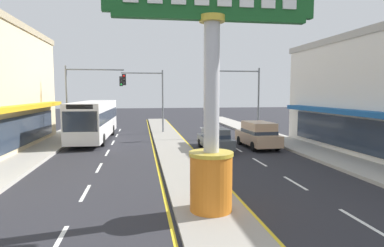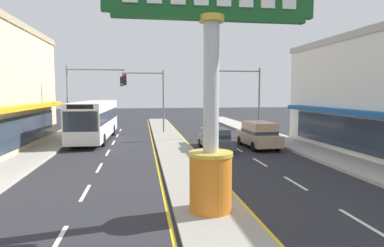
{
  "view_description": "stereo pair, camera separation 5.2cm",
  "coord_description": "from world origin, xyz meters",
  "px_view_note": "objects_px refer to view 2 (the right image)",
  "views": [
    {
      "loc": [
        -2.25,
        -4.0,
        4.03
      ],
      "look_at": [
        0.08,
        10.65,
        2.6
      ],
      "focal_mm": 30.23,
      "sensor_mm": 36.0,
      "label": 1
    },
    {
      "loc": [
        -2.2,
        -4.01,
        4.03
      ],
      "look_at": [
        0.08,
        10.65,
        2.6
      ],
      "focal_mm": 30.23,
      "sensor_mm": 36.0,
      "label": 2
    }
  ],
  "objects_px": {
    "suv_near_left_lane": "(258,134)",
    "traffic_light_median_far": "(148,91)",
    "bus_far_right_lane": "(95,118)",
    "traffic_light_left_side": "(90,90)",
    "sedan_near_right_lane": "(215,139)",
    "traffic_light_right_side": "(240,90)",
    "district_sign": "(211,105)"
  },
  "relations": [
    {
      "from": "traffic_light_left_side",
      "to": "sedan_near_right_lane",
      "type": "height_order",
      "value": "traffic_light_left_side"
    },
    {
      "from": "traffic_light_median_far",
      "to": "bus_far_right_lane",
      "type": "distance_m",
      "value": 6.28
    },
    {
      "from": "traffic_light_left_side",
      "to": "sedan_near_right_lane",
      "type": "relative_size",
      "value": 1.44
    },
    {
      "from": "district_sign",
      "to": "traffic_light_left_side",
      "type": "relative_size",
      "value": 1.22
    },
    {
      "from": "traffic_light_right_side",
      "to": "sedan_near_right_lane",
      "type": "height_order",
      "value": "traffic_light_right_side"
    },
    {
      "from": "traffic_light_left_side",
      "to": "sedan_near_right_lane",
      "type": "xyz_separation_m",
      "value": [
        9.31,
        -5.82,
        -3.46
      ]
    },
    {
      "from": "bus_far_right_lane",
      "to": "traffic_light_median_far",
      "type": "bearing_deg",
      "value": 38.52
    },
    {
      "from": "bus_far_right_lane",
      "to": "district_sign",
      "type": "bearing_deg",
      "value": -71.14
    },
    {
      "from": "traffic_light_right_side",
      "to": "suv_near_left_lane",
      "type": "relative_size",
      "value": 1.33
    },
    {
      "from": "traffic_light_median_far",
      "to": "traffic_light_left_side",
      "type": "bearing_deg",
      "value": -139.47
    },
    {
      "from": "traffic_light_right_side",
      "to": "traffic_light_median_far",
      "type": "bearing_deg",
      "value": 152.78
    },
    {
      "from": "district_sign",
      "to": "traffic_light_median_far",
      "type": "relative_size",
      "value": 1.22
    },
    {
      "from": "district_sign",
      "to": "traffic_light_right_side",
      "type": "xyz_separation_m",
      "value": [
        6.45,
        17.53,
        0.62
      ]
    },
    {
      "from": "suv_near_left_lane",
      "to": "traffic_light_median_far",
      "type": "bearing_deg",
      "value": 129.14
    },
    {
      "from": "district_sign",
      "to": "traffic_light_left_side",
      "type": "distance_m",
      "value": 18.69
    },
    {
      "from": "district_sign",
      "to": "traffic_light_left_side",
      "type": "height_order",
      "value": "district_sign"
    },
    {
      "from": "district_sign",
      "to": "suv_near_left_lane",
      "type": "bearing_deg",
      "value": 63.07
    },
    {
      "from": "district_sign",
      "to": "traffic_light_left_side",
      "type": "xyz_separation_m",
      "value": [
        -6.45,
        17.53,
        0.62
      ]
    },
    {
      "from": "traffic_light_right_side",
      "to": "sedan_near_right_lane",
      "type": "distance_m",
      "value": 7.66
    },
    {
      "from": "district_sign",
      "to": "traffic_light_left_side",
      "type": "bearing_deg",
      "value": 110.19
    },
    {
      "from": "sedan_near_right_lane",
      "to": "suv_near_left_lane",
      "type": "xyz_separation_m",
      "value": [
        3.3,
        0.43,
        0.2
      ]
    },
    {
      "from": "sedan_near_right_lane",
      "to": "suv_near_left_lane",
      "type": "distance_m",
      "value": 3.34
    },
    {
      "from": "sedan_near_right_lane",
      "to": "bus_far_right_lane",
      "type": "bearing_deg",
      "value": 144.95
    },
    {
      "from": "bus_far_right_lane",
      "to": "suv_near_left_lane",
      "type": "distance_m",
      "value": 13.7
    },
    {
      "from": "district_sign",
      "to": "traffic_light_median_far",
      "type": "distance_m",
      "value": 21.74
    },
    {
      "from": "traffic_light_right_side",
      "to": "suv_near_left_lane",
      "type": "distance_m",
      "value": 6.31
    },
    {
      "from": "traffic_light_median_far",
      "to": "suv_near_left_lane",
      "type": "relative_size",
      "value": 1.33
    },
    {
      "from": "district_sign",
      "to": "suv_near_left_lane",
      "type": "height_order",
      "value": "district_sign"
    },
    {
      "from": "sedan_near_right_lane",
      "to": "suv_near_left_lane",
      "type": "bearing_deg",
      "value": 7.36
    },
    {
      "from": "traffic_light_left_side",
      "to": "bus_far_right_lane",
      "type": "distance_m",
      "value": 2.45
    },
    {
      "from": "traffic_light_left_side",
      "to": "bus_far_right_lane",
      "type": "relative_size",
      "value": 0.55
    },
    {
      "from": "sedan_near_right_lane",
      "to": "bus_far_right_lane",
      "type": "height_order",
      "value": "bus_far_right_lane"
    }
  ]
}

